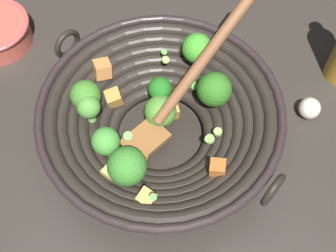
# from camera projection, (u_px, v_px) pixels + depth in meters

# --- Properties ---
(ground_plane) EXTENTS (4.00, 4.00, 0.00)m
(ground_plane) POSITION_uv_depth(u_px,v_px,m) (161.00, 137.00, 0.75)
(ground_plane) COLOR #332D28
(wok) EXTENTS (0.43, 0.42, 0.24)m
(wok) POSITION_uv_depth(u_px,v_px,m) (160.00, 118.00, 0.70)
(wok) COLOR black
(wok) RESTS_ON ground
(garlic_bulb) EXTENTS (0.04, 0.04, 0.04)m
(garlic_bulb) POSITION_uv_depth(u_px,v_px,m) (309.00, 108.00, 0.76)
(garlic_bulb) COLOR silver
(garlic_bulb) RESTS_ON ground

